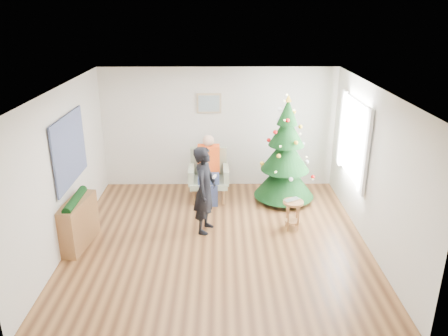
{
  "coord_description": "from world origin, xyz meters",
  "views": [
    {
      "loc": [
        0.04,
        -6.58,
        3.81
      ],
      "look_at": [
        0.1,
        0.6,
        1.1
      ],
      "focal_mm": 35.0,
      "sensor_mm": 36.0,
      "label": 1
    }
  ],
  "objects_px": {
    "christmas_tree": "(286,155)",
    "console": "(78,223)",
    "stool": "(293,215)",
    "standing_man": "(205,190)",
    "armchair": "(209,181)"
  },
  "relations": [
    {
      "from": "armchair",
      "to": "console",
      "type": "distance_m",
      "value": 2.83
    },
    {
      "from": "armchair",
      "to": "standing_man",
      "type": "bearing_deg",
      "value": -92.32
    },
    {
      "from": "console",
      "to": "standing_man",
      "type": "bearing_deg",
      "value": 20.11
    },
    {
      "from": "standing_man",
      "to": "armchair",
      "type": "bearing_deg",
      "value": 13.92
    },
    {
      "from": "christmas_tree",
      "to": "armchair",
      "type": "relative_size",
      "value": 2.14
    },
    {
      "from": "stool",
      "to": "standing_man",
      "type": "height_order",
      "value": "standing_man"
    },
    {
      "from": "armchair",
      "to": "console",
      "type": "bearing_deg",
      "value": -139.81
    },
    {
      "from": "christmas_tree",
      "to": "stool",
      "type": "relative_size",
      "value": 4.01
    },
    {
      "from": "stool",
      "to": "console",
      "type": "xyz_separation_m",
      "value": [
        -3.65,
        -0.51,
        0.12
      ]
    },
    {
      "from": "christmas_tree",
      "to": "console",
      "type": "height_order",
      "value": "christmas_tree"
    },
    {
      "from": "stool",
      "to": "standing_man",
      "type": "bearing_deg",
      "value": -178.95
    },
    {
      "from": "christmas_tree",
      "to": "standing_man",
      "type": "bearing_deg",
      "value": -141.19
    },
    {
      "from": "christmas_tree",
      "to": "console",
      "type": "distance_m",
      "value": 4.1
    },
    {
      "from": "standing_man",
      "to": "christmas_tree",
      "type": "bearing_deg",
      "value": -36.09
    },
    {
      "from": "christmas_tree",
      "to": "stool",
      "type": "xyz_separation_m",
      "value": [
        -0.01,
        -1.23,
        -0.71
      ]
    }
  ]
}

